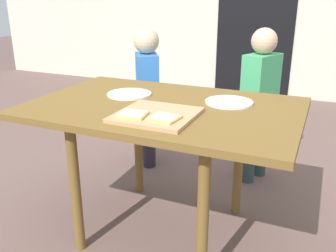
# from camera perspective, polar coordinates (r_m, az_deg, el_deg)

# --- Properties ---
(ground_plane) EXTENTS (16.00, 16.00, 0.00)m
(ground_plane) POSITION_cam_1_polar(r_m,az_deg,el_deg) (2.05, -0.61, -15.45)
(ground_plane) COLOR brown
(house_door) EXTENTS (0.90, 0.02, 2.00)m
(house_door) POSITION_cam_1_polar(r_m,az_deg,el_deg) (4.59, 13.44, 17.02)
(house_door) COLOR black
(house_door) RESTS_ON ground
(dining_table) EXTENTS (1.26, 0.83, 0.69)m
(dining_table) POSITION_cam_1_polar(r_m,az_deg,el_deg) (1.77, -0.68, 1.09)
(dining_table) COLOR brown
(dining_table) RESTS_ON ground
(cutting_board) EXTENTS (0.33, 0.32, 0.02)m
(cutting_board) POSITION_cam_1_polar(r_m,az_deg,el_deg) (1.57, -1.81, 1.71)
(cutting_board) COLOR tan
(cutting_board) RESTS_ON dining_table
(pizza_slice_near_right) EXTENTS (0.13, 0.12, 0.01)m
(pizza_slice_near_right) POSITION_cam_1_polar(r_m,az_deg,el_deg) (1.49, -0.56, 1.24)
(pizza_slice_near_right) COLOR #DEB462
(pizza_slice_near_right) RESTS_ON cutting_board
(pizza_slice_near_left) EXTENTS (0.13, 0.12, 0.01)m
(pizza_slice_near_left) POSITION_cam_1_polar(r_m,az_deg,el_deg) (1.54, -5.49, 1.77)
(pizza_slice_near_left) COLOR #DEB462
(pizza_slice_near_left) RESTS_ON cutting_board
(plate_white_left) EXTENTS (0.23, 0.23, 0.01)m
(plate_white_left) POSITION_cam_1_polar(r_m,az_deg,el_deg) (1.93, -5.98, 4.93)
(plate_white_left) COLOR silver
(plate_white_left) RESTS_ON dining_table
(plate_white_right) EXTENTS (0.23, 0.23, 0.01)m
(plate_white_right) POSITION_cam_1_polar(r_m,az_deg,el_deg) (1.80, 9.39, 3.66)
(plate_white_right) COLOR white
(plate_white_right) RESTS_ON dining_table
(child_left) EXTENTS (0.25, 0.28, 0.97)m
(child_left) POSITION_cam_1_polar(r_m,az_deg,el_deg) (2.58, -3.21, 5.65)
(child_left) COLOR #2D2636
(child_left) RESTS_ON ground
(child_right) EXTENTS (0.22, 0.28, 0.99)m
(child_right) POSITION_cam_1_polar(r_m,az_deg,el_deg) (2.41, 13.91, 4.23)
(child_right) COLOR #2F4242
(child_right) RESTS_ON ground
(garden_hose_coil) EXTENTS (0.38, 0.38, 0.04)m
(garden_hose_coil) POSITION_cam_1_polar(r_m,az_deg,el_deg) (4.93, -3.83, 6.14)
(garden_hose_coil) COLOR #30B461
(garden_hose_coil) RESTS_ON ground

